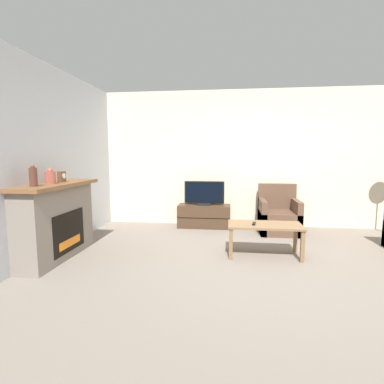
# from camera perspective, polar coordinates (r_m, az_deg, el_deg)

# --- Properties ---
(ground_plane) EXTENTS (24.00, 24.00, 0.00)m
(ground_plane) POSITION_cam_1_polar(r_m,az_deg,el_deg) (4.08, 13.95, -13.58)
(ground_plane) COLOR slate
(wall_back) EXTENTS (12.00, 0.06, 2.70)m
(wall_back) POSITION_cam_1_polar(r_m,az_deg,el_deg) (6.13, 11.82, 6.20)
(wall_back) COLOR beige
(wall_back) RESTS_ON ground
(wall_left) EXTENTS (0.06, 12.00, 2.70)m
(wall_left) POSITION_cam_1_polar(r_m,az_deg,el_deg) (4.58, -26.98, 5.36)
(wall_left) COLOR silver
(wall_left) RESTS_ON ground
(fireplace) EXTENTS (0.48, 1.52, 1.05)m
(fireplace) POSITION_cam_1_polar(r_m,az_deg,el_deg) (4.53, -24.38, -4.92)
(fireplace) COLOR slate
(fireplace) RESTS_ON ground
(mantel_vase_left) EXTENTS (0.09, 0.09, 0.26)m
(mantel_vase_left) POSITION_cam_1_polar(r_m,az_deg,el_deg) (4.06, -28.00, 2.62)
(mantel_vase_left) COLOR #512D23
(mantel_vase_left) RESTS_ON fireplace
(mantel_vase_centre_left) EXTENTS (0.14, 0.14, 0.21)m
(mantel_vase_centre_left) POSITION_cam_1_polar(r_m,az_deg,el_deg) (4.35, -25.39, 2.63)
(mantel_vase_centre_left) COLOR #994C3D
(mantel_vase_centre_left) RESTS_ON fireplace
(mantel_clock) EXTENTS (0.08, 0.11, 0.15)m
(mantel_clock) POSITION_cam_1_polar(r_m,az_deg,el_deg) (4.57, -23.58, 2.69)
(mantel_clock) COLOR brown
(mantel_clock) RESTS_ON fireplace
(tv_stand) EXTENTS (1.03, 0.43, 0.44)m
(tv_stand) POSITION_cam_1_polar(r_m,az_deg,el_deg) (5.97, 2.33, -4.59)
(tv_stand) COLOR #422D1E
(tv_stand) RESTS_ON ground
(tv) EXTENTS (0.78, 0.18, 0.47)m
(tv) POSITION_cam_1_polar(r_m,az_deg,el_deg) (5.89, 2.35, -0.41)
(tv) COLOR black
(tv) RESTS_ON tv_stand
(armchair) EXTENTS (0.70, 0.76, 0.88)m
(armchair) POSITION_cam_1_polar(r_m,az_deg,el_deg) (5.79, 16.14, -4.57)
(armchair) COLOR brown
(armchair) RESTS_ON ground
(coffee_table) EXTENTS (1.03, 0.51, 0.46)m
(coffee_table) POSITION_cam_1_polar(r_m,az_deg,el_deg) (4.38, 13.69, -6.77)
(coffee_table) COLOR brown
(coffee_table) RESTS_ON ground
(remote) EXTENTS (0.06, 0.15, 0.02)m
(remote) POSITION_cam_1_polar(r_m,az_deg,el_deg) (4.32, 11.73, -5.91)
(remote) COLOR black
(remote) RESTS_ON coffee_table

